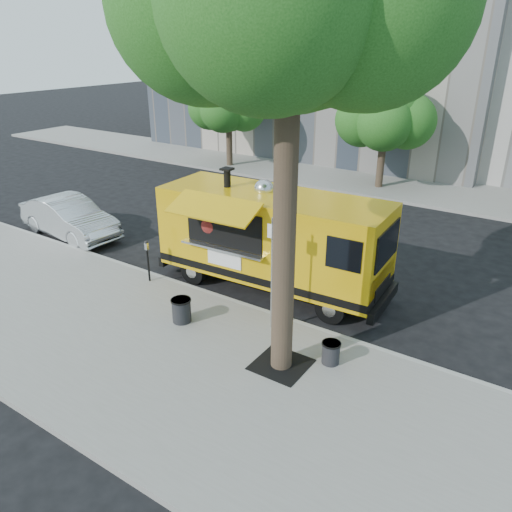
# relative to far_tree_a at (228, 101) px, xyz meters

# --- Properties ---
(ground) EXTENTS (120.00, 120.00, 0.00)m
(ground) POSITION_rel_far_tree_a_xyz_m (10.00, -12.30, -3.78)
(ground) COLOR black
(ground) RESTS_ON ground
(sidewalk) EXTENTS (60.00, 6.00, 0.15)m
(sidewalk) POSITION_rel_far_tree_a_xyz_m (10.00, -16.30, -3.70)
(sidewalk) COLOR gray
(sidewalk) RESTS_ON ground
(curb) EXTENTS (60.00, 0.14, 0.16)m
(curb) POSITION_rel_far_tree_a_xyz_m (10.00, -13.23, -3.70)
(curb) COLOR #999993
(curb) RESTS_ON ground
(far_sidewalk) EXTENTS (60.00, 5.00, 0.15)m
(far_sidewalk) POSITION_rel_far_tree_a_xyz_m (10.00, 1.20, -3.70)
(far_sidewalk) COLOR gray
(far_sidewalk) RESTS_ON ground
(tree_well) EXTENTS (1.20, 1.20, 0.02)m
(tree_well) POSITION_rel_far_tree_a_xyz_m (12.60, -15.10, -3.62)
(tree_well) COLOR black
(tree_well) RESTS_ON sidewalk
(far_tree_a) EXTENTS (3.42, 3.42, 5.36)m
(far_tree_a) POSITION_rel_far_tree_a_xyz_m (0.00, 0.00, 0.00)
(far_tree_a) COLOR #33261C
(far_tree_a) RESTS_ON far_sidewalk
(far_tree_b) EXTENTS (3.60, 3.60, 5.50)m
(far_tree_b) POSITION_rel_far_tree_a_xyz_m (9.00, 0.40, 0.06)
(far_tree_b) COLOR #33261C
(far_tree_b) RESTS_ON far_sidewalk
(sign_post) EXTENTS (0.28, 0.06, 3.00)m
(sign_post) POSITION_rel_far_tree_a_xyz_m (11.55, -13.85, -1.93)
(sign_post) COLOR silver
(sign_post) RESTS_ON sidewalk
(parking_meter) EXTENTS (0.11, 0.11, 1.33)m
(parking_meter) POSITION_rel_far_tree_a_xyz_m (7.00, -13.65, -2.79)
(parking_meter) COLOR black
(parking_meter) RESTS_ON sidewalk
(food_truck) EXTENTS (7.18, 3.54, 3.50)m
(food_truck) POSITION_rel_far_tree_a_xyz_m (10.19, -11.73, -2.13)
(food_truck) COLOR #E1AA0B
(food_truck) RESTS_ON ground
(sedan) EXTENTS (4.64, 1.95, 1.49)m
(sedan) POSITION_rel_far_tree_a_xyz_m (1.50, -12.30, -3.03)
(sedan) COLOR silver
(sedan) RESTS_ON ground
(trash_bin_left) EXTENTS (0.45, 0.45, 0.53)m
(trash_bin_left) POSITION_rel_far_tree_a_xyz_m (13.50, -14.39, -3.34)
(trash_bin_left) COLOR black
(trash_bin_left) RESTS_ON sidewalk
(trash_bin_right) EXTENTS (0.54, 0.54, 0.65)m
(trash_bin_right) POSITION_rel_far_tree_a_xyz_m (9.42, -14.90, -3.28)
(trash_bin_right) COLOR black
(trash_bin_right) RESTS_ON sidewalk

